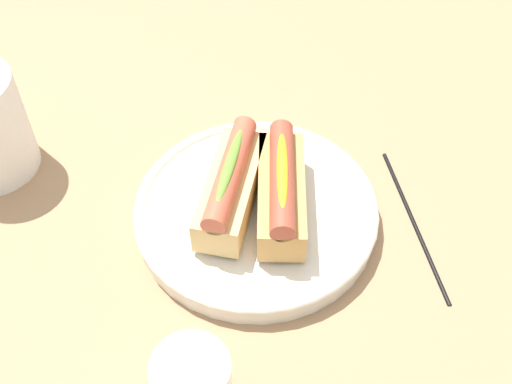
{
  "coord_description": "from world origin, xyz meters",
  "views": [
    {
      "loc": [
        -0.46,
        -0.07,
        0.58
      ],
      "look_at": [
        -0.01,
        -0.01,
        0.05
      ],
      "focal_mm": 45.24,
      "sensor_mm": 36.0,
      "label": 1
    }
  ],
  "objects_px": {
    "serving_bowl": "(256,211)",
    "hotdog_front": "(281,190)",
    "hotdog_back": "(231,185)",
    "chopstick_near": "(414,222)"
  },
  "relations": [
    {
      "from": "serving_bowl",
      "to": "chopstick_near",
      "type": "height_order",
      "value": "serving_bowl"
    },
    {
      "from": "serving_bowl",
      "to": "hotdog_back",
      "type": "xyz_separation_m",
      "value": [
        -0.0,
        0.03,
        0.04
      ]
    },
    {
      "from": "hotdog_back",
      "to": "serving_bowl",
      "type": "bearing_deg",
      "value": -89.54
    },
    {
      "from": "serving_bowl",
      "to": "hotdog_front",
      "type": "bearing_deg",
      "value": -89.54
    },
    {
      "from": "serving_bowl",
      "to": "hotdog_front",
      "type": "relative_size",
      "value": 1.77
    },
    {
      "from": "serving_bowl",
      "to": "chopstick_near",
      "type": "bearing_deg",
      "value": -83.62
    },
    {
      "from": "hotdog_front",
      "to": "serving_bowl",
      "type": "bearing_deg",
      "value": 90.46
    },
    {
      "from": "serving_bowl",
      "to": "hotdog_front",
      "type": "xyz_separation_m",
      "value": [
        0.0,
        -0.03,
        0.04
      ]
    },
    {
      "from": "hotdog_front",
      "to": "hotdog_back",
      "type": "xyz_separation_m",
      "value": [
        -0.0,
        0.05,
        0.0
      ]
    },
    {
      "from": "serving_bowl",
      "to": "hotdog_front",
      "type": "height_order",
      "value": "hotdog_front"
    }
  ]
}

